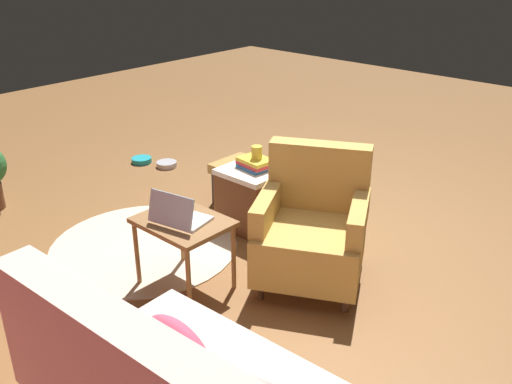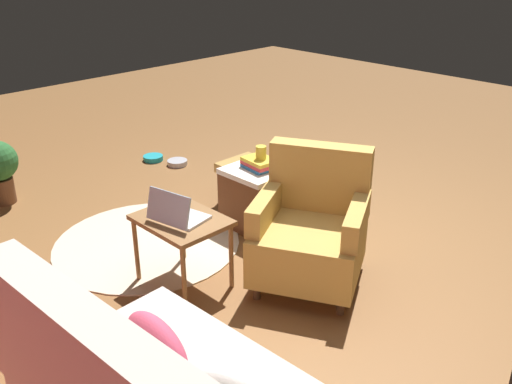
{
  "view_description": "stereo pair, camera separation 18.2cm",
  "coord_description": "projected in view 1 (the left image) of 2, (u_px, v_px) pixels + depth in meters",
  "views": [
    {
      "loc": [
        -2.17,
        2.95,
        2.07
      ],
      "look_at": [
        0.09,
        0.43,
        0.55
      ],
      "focal_mm": 39.63,
      "sensor_mm": 36.0,
      "label": 1
    },
    {
      "loc": [
        -2.3,
        2.82,
        2.07
      ],
      "look_at": [
        0.09,
        0.43,
        0.55
      ],
      "focal_mm": 39.63,
      "sensor_mm": 36.0,
      "label": 2
    }
  ],
  "objects": [
    {
      "name": "wicker_hamper",
      "position": [
        254.0,
        197.0,
        4.38
      ],
      "size": [
        0.45,
        0.45,
        0.48
      ],
      "color": "brown",
      "rests_on": "ground"
    },
    {
      "name": "ottoman",
      "position": [
        241.0,
        169.0,
        4.72
      ],
      "size": [
        0.4,
        0.4,
        0.36
      ],
      "color": "#AD8442",
      "rests_on": "ground"
    },
    {
      "name": "book_stack_hamper",
      "position": [
        255.0,
        163.0,
        4.26
      ],
      "size": [
        0.27,
        0.22,
        0.08
      ],
      "color": "#2D72B2",
      "rests_on": "wicker_hamper"
    },
    {
      "name": "armchair",
      "position": [
        312.0,
        229.0,
        3.64
      ],
      "size": [
        0.9,
        0.91,
        0.87
      ],
      "color": "tan",
      "rests_on": "ground"
    },
    {
      "name": "pet_bowl_steel",
      "position": [
        167.0,
        164.0,
        5.6
      ],
      "size": [
        0.2,
        0.2,
        0.05
      ],
      "primitive_type": "cylinder",
      "color": "silver",
      "rests_on": "ground"
    },
    {
      "name": "yellow_mug",
      "position": [
        257.0,
        152.0,
        4.22
      ],
      "size": [
        0.08,
        0.08,
        0.1
      ],
      "primitive_type": "cylinder",
      "color": "yellow",
      "rests_on": "book_stack_hamper"
    },
    {
      "name": "laptop_desk",
      "position": [
        183.0,
        228.0,
        3.52
      ],
      "size": [
        0.56,
        0.44,
        0.48
      ],
      "color": "olive",
      "rests_on": "ground"
    },
    {
      "name": "pet_bowl_teal",
      "position": [
        142.0,
        160.0,
        5.71
      ],
      "size": [
        0.2,
        0.2,
        0.05
      ],
      "primitive_type": "cylinder",
      "color": "teal",
      "rests_on": "ground"
    },
    {
      "name": "laptop",
      "position": [
        178.0,
        215.0,
        3.44
      ],
      "size": [
        0.36,
        0.31,
        0.21
      ],
      "color": "silver",
      "rests_on": "laptop_desk"
    },
    {
      "name": "circular_rug",
      "position": [
        144.0,
        246.0,
        4.15
      ],
      "size": [
        1.37,
        1.37,
        0.01
      ],
      "primitive_type": "cylinder",
      "color": "beige",
      "rests_on": "ground"
    },
    {
      "name": "ground",
      "position": [
        303.0,
        245.0,
        4.17
      ],
      "size": [
        12.0,
        12.0,
        0.0
      ],
      "primitive_type": "plane",
      "color": "brown"
    }
  ]
}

